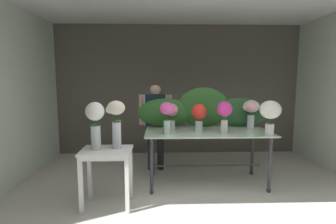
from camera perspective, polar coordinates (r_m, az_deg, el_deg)
The scene contains 15 objects.
ground_plane at distance 4.55m, azimuth 3.71°, elevation -14.73°, with size 7.86×7.86×0.00m, color beige.
wall_back at distance 6.00m, azimuth 2.15°, elevation 4.73°, with size 5.51×0.12×2.87m, color #5B564C.
wall_left at distance 4.81m, azimuth -30.97°, elevation 3.04°, with size 0.12×3.69×2.87m, color silver.
display_table_glass at distance 4.29m, azimuth 8.42°, elevation -5.71°, with size 1.96×0.95×0.88m.
side_table_white at distance 3.63m, azimuth -13.12°, elevation -9.77°, with size 0.66×0.50×0.78m.
florist at distance 4.85m, azimuth -2.71°, elevation -1.14°, with size 0.60×0.24×1.61m.
foliage_backdrop at distance 4.55m, azimuth 7.51°, elevation 0.34°, with size 2.25×0.25×0.68m.
vase_blush_freesia at distance 4.58m, azimuth 17.46°, elevation 0.42°, with size 0.28×0.26×0.47m.
vase_rosy_snapdragons at distance 4.21m, azimuth 0.82°, elevation -0.36°, with size 0.20×0.20×0.43m.
vase_fuchsia_dahlias at distance 3.91m, azimuth -0.18°, elevation -0.23°, with size 0.22×0.22×0.48m.
vase_magenta_anemones at distance 4.01m, azimuth 12.12°, elevation -0.22°, with size 0.23×0.23×0.49m.
vase_scarlet_tulips at distance 4.14m, azimuth 6.72°, elevation -0.57°, with size 0.23×0.23×0.43m.
vase_ivory_stock at distance 4.12m, azimuth 21.23°, elevation -0.09°, with size 0.32×0.30×0.51m.
vase_white_roses_tall at distance 3.54m, azimuth -15.45°, elevation -1.87°, with size 0.24×0.24×0.63m.
vase_cream_lisianthus_tall at distance 3.54m, azimuth -11.17°, elevation -1.45°, with size 0.25×0.23×0.64m.
Camera 1 is at (-0.43, -2.41, 1.71)m, focal length 28.20 mm.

